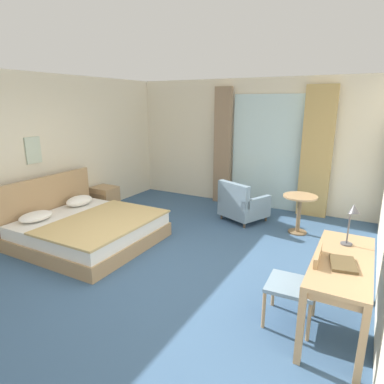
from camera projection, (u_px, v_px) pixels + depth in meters
ground at (157, 272)px, 4.60m from camera, size 5.98×7.67×0.10m
wall_back at (249, 143)px, 7.24m from camera, size 5.58×0.12×2.73m
wall_left at (20, 156)px, 5.51m from camera, size 0.12×7.27×2.73m
balcony_glass_door at (267, 153)px, 7.01m from camera, size 1.56×0.02×2.41m
curtain_panel_left at (223, 146)px, 7.37m from camera, size 0.39×0.10×2.57m
curtain_panel_right at (316, 153)px, 6.44m from camera, size 0.58×0.10×2.57m
bed at (87, 228)px, 5.41m from camera, size 2.01×1.92×1.01m
nightstand at (105, 200)px, 6.90m from camera, size 0.48×0.43×0.55m
writing_desk at (342, 268)px, 3.24m from camera, size 0.55×1.45×0.77m
desk_chair at (300, 282)px, 3.33m from camera, size 0.50×0.49×0.86m
desk_lamp at (353, 215)px, 3.39m from camera, size 0.16×0.20×0.49m
closed_book at (343, 264)px, 3.09m from camera, size 0.28×0.37×0.03m
armchair_by_window at (242, 205)px, 6.39m from camera, size 0.96×0.95×0.79m
round_cafe_table at (299, 206)px, 5.75m from camera, size 0.58×0.58×0.68m
framed_picture at (33, 150)px, 5.62m from camera, size 0.03×0.28×0.45m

